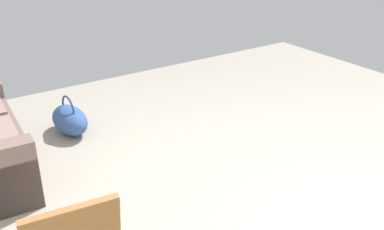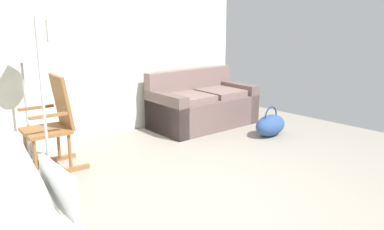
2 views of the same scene
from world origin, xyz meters
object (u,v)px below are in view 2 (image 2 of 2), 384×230
at_px(rocking_chair, 52,125).
at_px(duffel_bag, 270,125).
at_px(floor_lamp, 21,56).
at_px(couch, 202,106).
at_px(iv_pole, 54,203).

bearing_deg(rocking_chair, duffel_bag, -17.48).
distance_m(rocking_chair, duffel_bag, 2.96).
bearing_deg(floor_lamp, rocking_chair, -77.30).
relative_size(couch, rocking_chair, 1.57).
height_order(duffel_bag, iv_pole, iv_pole).
relative_size(couch, duffel_bag, 2.84).
bearing_deg(rocking_chair, floor_lamp, 102.70).
bearing_deg(iv_pole, duffel_bag, 7.35).
height_order(rocking_chair, duffel_bag, rocking_chair).
bearing_deg(duffel_bag, iv_pole, -172.65).
xyz_separation_m(floor_lamp, iv_pole, (-0.49, -1.77, -0.98)).
bearing_deg(duffel_bag, couch, 108.00).
bearing_deg(duffel_bag, rocking_chair, 162.52).
height_order(floor_lamp, duffel_bag, floor_lamp).
bearing_deg(rocking_chair, couch, 3.91).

